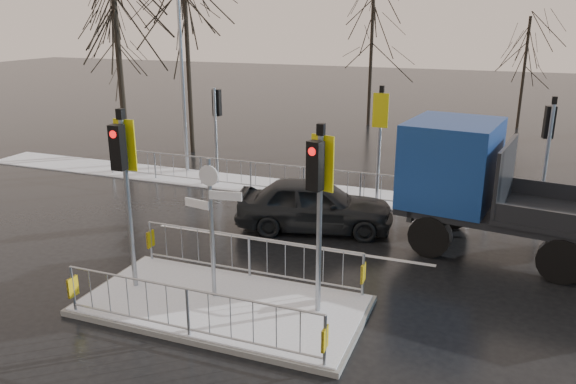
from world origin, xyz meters
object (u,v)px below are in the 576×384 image
(traffic_island, at_px, (222,291))
(street_lamp_left, at_px, (183,57))
(car_far_lane, at_px, (315,205))
(flatbed_truck, at_px, (490,185))

(traffic_island, xyz_separation_m, street_lamp_left, (-6.42, 9.49, 4.10))
(traffic_island, height_order, car_far_lane, traffic_island)
(street_lamp_left, bearing_deg, traffic_island, -55.93)
(flatbed_truck, bearing_deg, car_far_lane, -177.01)
(car_far_lane, bearing_deg, flatbed_truck, -100.38)
(traffic_island, distance_m, street_lamp_left, 12.17)
(car_far_lane, distance_m, flatbed_truck, 4.80)
(traffic_island, relative_size, flatbed_truck, 0.79)
(car_far_lane, relative_size, flatbed_truck, 0.59)
(flatbed_truck, xyz_separation_m, street_lamp_left, (-11.47, 4.14, 2.70))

